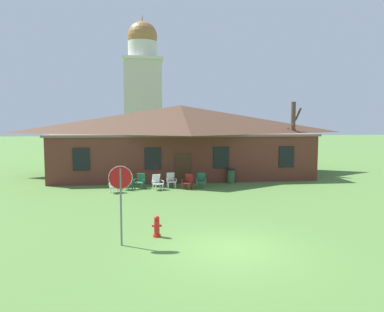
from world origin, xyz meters
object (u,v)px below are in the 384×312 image
(lawn_chair_right_end, at_px, (171,180))
(lawn_chair_near_door, at_px, (128,182))
(trash_bin, at_px, (231,176))
(fire_hydrant, at_px, (157,227))
(lawn_chair_by_porch, at_px, (114,184))
(lawn_chair_far_side, at_px, (188,181))
(stop_sign, at_px, (121,189))
(lawn_chair_left_end, at_px, (140,181))
(lawn_chair_middle, at_px, (157,182))
(lawn_chair_under_eave, at_px, (201,180))

(lawn_chair_right_end, bearing_deg, lawn_chair_near_door, -170.49)
(lawn_chair_near_door, relative_size, trash_bin, 0.98)
(fire_hydrant, bearing_deg, lawn_chair_near_door, 98.89)
(lawn_chair_by_porch, distance_m, lawn_chair_far_side, 4.58)
(stop_sign, bearing_deg, lawn_chair_right_end, 77.60)
(lawn_chair_right_end, height_order, fire_hydrant, lawn_chair_right_end)
(lawn_chair_near_door, xyz_separation_m, lawn_chair_left_end, (0.74, 0.36, 0.00))
(lawn_chair_middle, bearing_deg, lawn_chair_near_door, 171.31)
(lawn_chair_right_end, bearing_deg, lawn_chair_far_side, -33.47)
(lawn_chair_left_end, bearing_deg, lawn_chair_middle, -31.01)
(stop_sign, distance_m, lawn_chair_right_end, 11.38)
(lawn_chair_near_door, bearing_deg, lawn_chair_under_eave, 1.34)
(lawn_chair_under_eave, height_order, trash_bin, trash_bin)
(fire_hydrant, bearing_deg, lawn_chair_left_end, 94.44)
(trash_bin, bearing_deg, stop_sign, -118.73)
(stop_sign, xyz_separation_m, lawn_chair_left_end, (0.45, 10.93, -1.47))
(lawn_chair_under_eave, relative_size, trash_bin, 0.98)
(lawn_chair_far_side, height_order, fire_hydrant, lawn_chair_far_side)
(lawn_chair_left_end, xyz_separation_m, lawn_chair_middle, (1.06, -0.64, 0.00))
(stop_sign, relative_size, lawn_chair_under_eave, 2.88)
(lawn_chair_near_door, height_order, lawn_chair_under_eave, same)
(lawn_chair_by_porch, relative_size, lawn_chair_middle, 1.00)
(lawn_chair_near_door, relative_size, lawn_chair_right_end, 1.00)
(lawn_chair_right_end, xyz_separation_m, trash_bin, (4.23, 1.12, -0.00))
(lawn_chair_middle, distance_m, lawn_chair_far_side, 1.96)
(lawn_chair_under_eave, relative_size, fire_hydrant, 1.21)
(lawn_chair_by_porch, relative_size, lawn_chair_under_eave, 1.00)
(lawn_chair_middle, height_order, fire_hydrant, lawn_chair_middle)
(stop_sign, height_order, lawn_chair_under_eave, stop_sign)
(lawn_chair_by_porch, distance_m, lawn_chair_left_end, 1.98)
(lawn_chair_middle, xyz_separation_m, lawn_chair_right_end, (0.91, 0.73, 0.00))
(lawn_chair_by_porch, distance_m, lawn_chair_near_door, 1.19)
(stop_sign, relative_size, fire_hydrant, 3.49)
(stop_sign, height_order, lawn_chair_middle, stop_sign)
(lawn_chair_left_end, distance_m, lawn_chair_right_end, 1.98)
(lawn_chair_by_porch, bearing_deg, lawn_chair_middle, 13.90)
(lawn_chair_near_door, height_order, lawn_chair_left_end, same)
(lawn_chair_far_side, bearing_deg, stop_sign, -108.55)
(lawn_chair_near_door, bearing_deg, fire_hydrant, -81.11)
(fire_hydrant, bearing_deg, lawn_chair_right_end, 83.34)
(stop_sign, relative_size, lawn_chair_near_door, 2.88)
(lawn_chair_near_door, distance_m, lawn_chair_under_eave, 4.65)
(lawn_chair_near_door, relative_size, fire_hydrant, 1.21)
(lawn_chair_far_side, bearing_deg, lawn_chair_by_porch, -171.50)
(lawn_chair_right_end, height_order, lawn_chair_far_side, same)
(stop_sign, bearing_deg, lawn_chair_middle, 81.66)
(lawn_chair_left_end, bearing_deg, lawn_chair_far_side, -11.19)
(stop_sign, xyz_separation_m, lawn_chair_middle, (1.51, 10.29, -1.47))
(lawn_chair_near_door, xyz_separation_m, trash_bin, (6.95, 1.58, -0.00))
(lawn_chair_near_door, height_order, lawn_chair_right_end, same)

